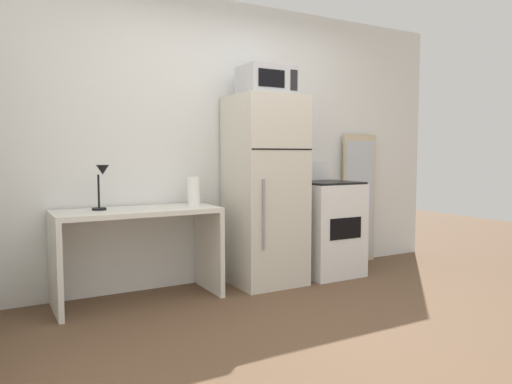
{
  "coord_description": "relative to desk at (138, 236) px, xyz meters",
  "views": [
    {
      "loc": [
        -2.04,
        -2.44,
        1.19
      ],
      "look_at": [
        -0.04,
        1.1,
        0.87
      ],
      "focal_mm": 33.89,
      "sensor_mm": 36.0,
      "label": 1
    }
  ],
  "objects": [
    {
      "name": "wall_back_white",
      "position": [
        0.98,
        0.34,
        0.77
      ],
      "size": [
        5.0,
        0.1,
        2.6
      ],
      "primitive_type": "cube",
      "color": "silver",
      "rests_on": "ground"
    },
    {
      "name": "desk_lamp",
      "position": [
        -0.26,
        0.05,
        0.46
      ],
      "size": [
        0.14,
        0.12,
        0.35
      ],
      "color": "black",
      "rests_on": "desk"
    },
    {
      "name": "microwave",
      "position": [
        1.17,
        -0.05,
        1.3
      ],
      "size": [
        0.46,
        0.35,
        0.26
      ],
      "color": "#B7B7BC",
      "rests_on": "refrigerator"
    },
    {
      "name": "leaning_mirror",
      "position": [
        2.52,
        0.23,
        0.17
      ],
      "size": [
        0.44,
        0.03,
        1.4
      ],
      "color": "#C6B793",
      "rests_on": "ground"
    },
    {
      "name": "oven_range",
      "position": [
        1.86,
        -0.03,
        -0.07
      ],
      "size": [
        0.57,
        0.61,
        1.1
      ],
      "color": "white",
      "rests_on": "ground"
    },
    {
      "name": "paper_towel_roll",
      "position": [
        0.52,
        0.08,
        0.34
      ],
      "size": [
        0.11,
        0.11,
        0.24
      ],
      "primitive_type": "cylinder",
      "color": "white",
      "rests_on": "desk"
    },
    {
      "name": "desk",
      "position": [
        0.0,
        0.0,
        0.0
      ],
      "size": [
        1.29,
        0.54,
        0.75
      ],
      "color": "silver",
      "rests_on": "ground"
    },
    {
      "name": "ground_plane",
      "position": [
        0.98,
        -1.36,
        -0.53
      ],
      "size": [
        12.0,
        12.0,
        0.0
      ],
      "primitive_type": "plane",
      "color": "brown"
    },
    {
      "name": "refrigerator",
      "position": [
        1.17,
        -0.02,
        0.32
      ],
      "size": [
        0.62,
        0.61,
        1.71
      ],
      "color": "beige",
      "rests_on": "ground"
    }
  ]
}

